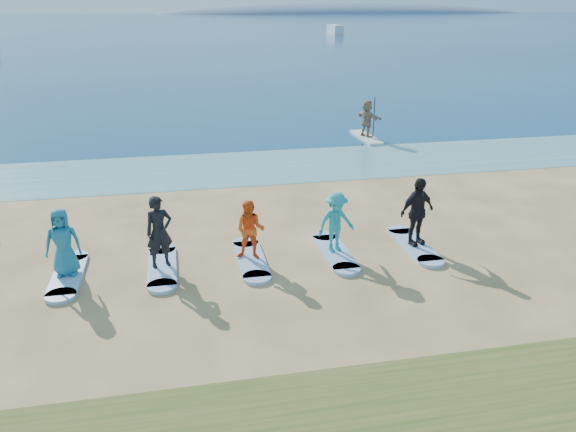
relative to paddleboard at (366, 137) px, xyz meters
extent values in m
plane|color=tan|center=(-7.76, -14.40, -0.06)|extent=(600.00, 600.00, 0.00)
plane|color=teal|center=(-7.76, -3.90, -0.05)|extent=(600.00, 600.00, 0.00)
plane|color=navy|center=(-7.76, 145.60, -0.05)|extent=(600.00, 600.00, 0.00)
ellipsoid|color=slate|center=(87.24, 285.60, -0.06)|extent=(220.00, 56.00, 18.00)
cube|color=silver|center=(0.00, 0.00, 0.00)|extent=(0.74, 3.01, 0.12)
imported|color=tan|center=(0.00, 0.00, 0.94)|extent=(1.10, 1.70, 1.75)
cube|color=silver|center=(23.61, 87.82, -0.06)|extent=(2.10, 5.31, 1.81)
cube|color=#8FB5DD|center=(-11.95, -12.59, -0.01)|extent=(0.70, 2.20, 0.09)
imported|color=teal|center=(-11.95, -12.59, 0.87)|extent=(0.83, 0.55, 1.68)
cube|color=#8FB5DD|center=(-9.70, -12.59, -0.01)|extent=(0.70, 2.20, 0.09)
imported|color=black|center=(-9.70, -12.59, 0.94)|extent=(0.77, 0.63, 1.83)
cube|color=#8FB5DD|center=(-7.45, -12.59, -0.01)|extent=(0.70, 2.20, 0.09)
imported|color=#EF5719|center=(-7.45, -12.59, 0.81)|extent=(0.91, 0.81, 1.55)
cube|color=#8FB5DD|center=(-5.19, -12.59, -0.01)|extent=(0.70, 2.20, 0.09)
imported|color=teal|center=(-5.19, -12.59, 0.84)|extent=(1.17, 0.84, 1.63)
cube|color=#8FB5DD|center=(-2.94, -12.59, -0.01)|extent=(0.70, 2.20, 0.09)
imported|color=black|center=(-2.94, -12.59, 0.97)|extent=(1.19, 0.79, 1.87)
camera|label=1|loc=(-9.14, -25.66, 6.24)|focal=35.00mm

